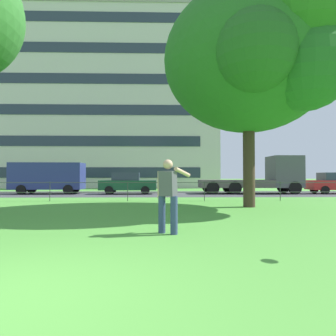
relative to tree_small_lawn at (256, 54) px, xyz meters
name	(u,v)px	position (x,y,z in m)	size (l,w,h in m)	color
ground_plane	(1,298)	(-5.56, -9.18, -6.22)	(300.00, 300.00, 0.00)	#4C9338
street_strip	(137,194)	(-5.56, 10.33, -6.21)	(80.00, 7.58, 0.01)	#424247
park_fence	(128,188)	(-5.56, 3.81, -5.55)	(39.83, 0.04, 1.00)	#333833
tree_small_lawn	(256,54)	(0.00, 0.00, 0.00)	(7.08, 7.55, 9.49)	#423023
person_thrower	(168,194)	(-3.71, -5.49, -5.32)	(0.78, 0.63, 1.66)	navy
panel_van_left	(48,176)	(-11.97, 10.47, -4.94)	(5.03, 2.17, 2.24)	navy
car_dark_green_far_left	(128,183)	(-6.20, 10.10, -5.44)	(4.03, 1.87, 1.54)	#194C2D
flatbed_truck_far_right	(264,177)	(3.79, 10.45, -5.00)	(7.31, 2.44, 2.75)	#4C4C51
car_red_right	(336,183)	(8.94, 10.17, -5.44)	(4.03, 1.87, 1.54)	red
apartment_building_background	(103,104)	(-10.98, 26.56, 3.97)	(27.32, 11.64, 20.35)	beige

